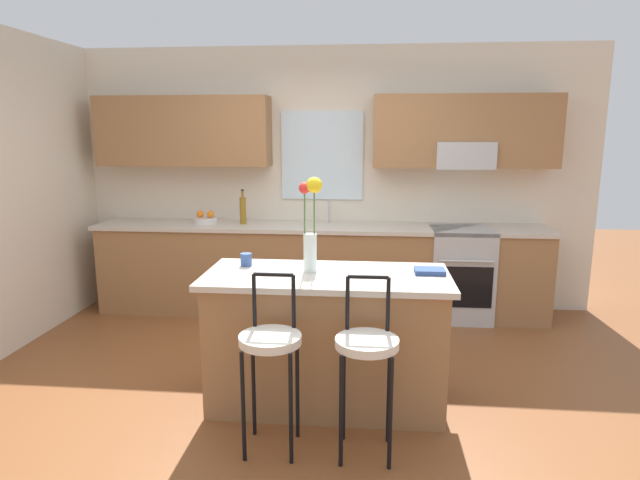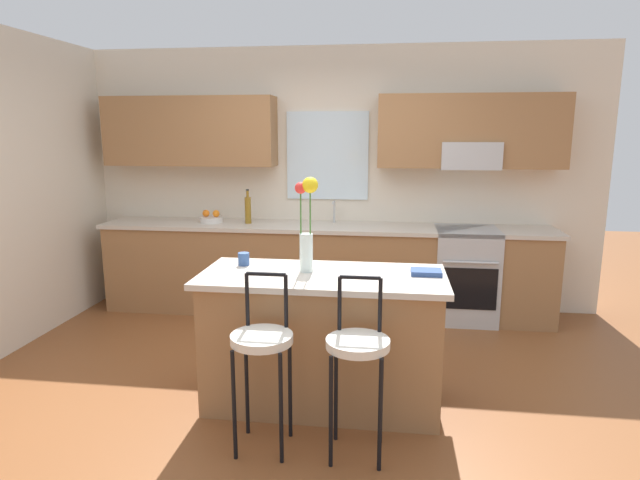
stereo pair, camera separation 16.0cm
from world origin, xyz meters
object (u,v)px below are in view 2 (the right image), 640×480
bottle_olive_oil (248,209)px  mug_ceramic (244,259)px  kitchen_island (322,339)px  oven_range (465,275)px  flower_vase (307,224)px  fruit_bowl_oranges (211,219)px  bar_stool_near (262,346)px  bar_stool_middle (358,351)px  cookbook (426,272)px

bottle_olive_oil → mug_ceramic: bearing=-75.9°
kitchen_island → mug_ceramic: mug_ceramic is taller
oven_range → kitchen_island: size_ratio=0.56×
oven_range → mug_ceramic: bearing=-136.2°
flower_vase → fruit_bowl_oranges: flower_vase is taller
mug_ceramic → bottle_olive_oil: 1.77m
kitchen_island → bar_stool_near: (-0.28, -0.58, 0.17)m
mug_ceramic → fruit_bowl_oranges: 1.91m
oven_range → fruit_bowl_oranges: bearing=179.5°
oven_range → bottle_olive_oil: 2.28m
bar_stool_middle → flower_vase: (-0.39, 0.63, 0.61)m
mug_ceramic → bar_stool_middle: bearing=-40.9°
flower_vase → mug_ceramic: (-0.47, 0.12, -0.28)m
bar_stool_middle → bottle_olive_oil: bearing=117.6°
bar_stool_near → bar_stool_middle: bearing=0.0°
kitchen_island → bar_stool_middle: bearing=-64.7°
kitchen_island → oven_range: bearing=57.4°
flower_vase → oven_range: bearing=54.4°
mug_ceramic → bottle_olive_oil: bearing=104.1°
kitchen_island → fruit_bowl_oranges: (-1.41, 1.88, 0.50)m
bottle_olive_oil → flower_vase: bearing=-63.8°
bar_stool_near → kitchen_island: bearing=64.7°
mug_ceramic → flower_vase: bearing=-13.9°
fruit_bowl_oranges → kitchen_island: bearing=-53.1°
mug_ceramic → bottle_olive_oil: size_ratio=0.26×
bar_stool_near → flower_vase: 0.89m
cookbook → bar_stool_middle: bearing=-121.8°
bar_stool_middle → flower_vase: 0.96m
mug_ceramic → cookbook: (1.26, -0.09, -0.03)m
kitchen_island → flower_vase: (-0.11, 0.04, 0.78)m
flower_vase → bottle_olive_oil: 2.05m
flower_vase → bottle_olive_oil: bearing=116.2°
bar_stool_near → bottle_olive_oil: 2.60m
oven_range → fruit_bowl_oranges: size_ratio=3.83×
kitchen_island → bar_stool_near: bar_stool_near is taller
kitchen_island → fruit_bowl_oranges: fruit_bowl_oranges is taller
flower_vase → cookbook: size_ratio=3.19×
oven_range → kitchen_island: same height
cookbook → fruit_bowl_oranges: (-2.09, 1.80, 0.03)m
flower_vase → bar_stool_near: bearing=-104.7°
flower_vase → fruit_bowl_oranges: 2.26m
oven_range → bar_stool_middle: bearing=-110.5°
bar_stool_near → bar_stool_middle: same height
flower_vase → cookbook: (0.79, 0.03, -0.31)m
mug_ceramic → bottle_olive_oil: (-0.43, 1.72, 0.10)m
bar_stool_near → bar_stool_middle: size_ratio=1.00×
bar_stool_middle → cookbook: size_ratio=5.21×
bar_stool_middle → cookbook: (0.41, 0.66, 0.30)m
fruit_bowl_oranges → bottle_olive_oil: (0.39, 0.00, 0.10)m
kitchen_island → cookbook: (0.68, 0.07, 0.47)m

